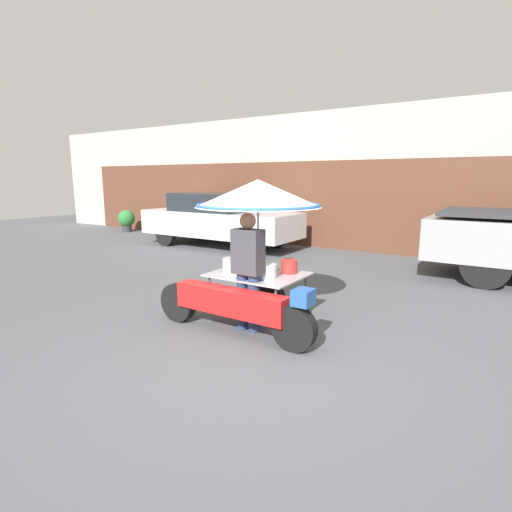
{
  "coord_description": "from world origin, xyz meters",
  "views": [
    {
      "loc": [
        2.27,
        -3.27,
        1.91
      ],
      "look_at": [
        -0.57,
        1.08,
        0.9
      ],
      "focal_mm": 28.0,
      "sensor_mm": 36.0,
      "label": 1
    }
  ],
  "objects_px": {
    "vendor_motorcycle_cart": "(255,217)",
    "parked_car": "(219,219)",
    "vendor_person": "(248,267)",
    "potted_plant": "(126,219)"
  },
  "relations": [
    {
      "from": "parked_car",
      "to": "potted_plant",
      "type": "xyz_separation_m",
      "value": [
        -4.84,
        0.7,
        -0.34
      ]
    },
    {
      "from": "vendor_motorcycle_cart",
      "to": "vendor_person",
      "type": "distance_m",
      "value": 0.67
    },
    {
      "from": "vendor_motorcycle_cart",
      "to": "parked_car",
      "type": "bearing_deg",
      "value": 132.82
    },
    {
      "from": "vendor_motorcycle_cart",
      "to": "parked_car",
      "type": "height_order",
      "value": "vendor_motorcycle_cart"
    },
    {
      "from": "vendor_motorcycle_cart",
      "to": "parked_car",
      "type": "distance_m",
      "value": 6.28
    },
    {
      "from": "potted_plant",
      "to": "vendor_motorcycle_cart",
      "type": "bearing_deg",
      "value": -30.15
    },
    {
      "from": "vendor_person",
      "to": "parked_car",
      "type": "relative_size",
      "value": 0.33
    },
    {
      "from": "vendor_person",
      "to": "potted_plant",
      "type": "height_order",
      "value": "vendor_person"
    },
    {
      "from": "vendor_person",
      "to": "parked_car",
      "type": "xyz_separation_m",
      "value": [
        -4.34,
        4.89,
        -0.04
      ]
    },
    {
      "from": "vendor_person",
      "to": "vendor_motorcycle_cart",
      "type": "bearing_deg",
      "value": 107.6
    }
  ]
}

